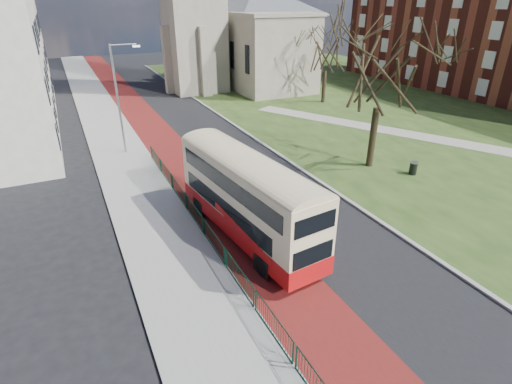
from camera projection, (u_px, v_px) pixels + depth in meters
ground at (293, 262)px, 18.44m from camera, size 160.00×160.00×0.00m
road_carriageway at (192, 136)px, 35.20m from camera, size 9.00×120.00×0.01m
bus_lane at (162, 140)px, 34.14m from camera, size 3.40×120.00×0.01m
pavement_west at (116, 146)px, 32.63m from camera, size 4.00×120.00×0.12m
kerb_west at (140, 142)px, 33.41m from camera, size 0.25×120.00×0.13m
kerb_east at (231, 123)px, 38.58m from camera, size 0.25×80.00×0.13m
grass_green at (389, 102)px, 46.37m from camera, size 40.00×80.00×0.04m
footpath at (434, 139)px, 34.31m from camera, size 18.84×32.82×0.03m
pedestrian_railing at (203, 226)px, 20.28m from camera, size 0.07×24.00×1.12m
brick_terrace at (501, 37)px, 47.26m from camera, size 10.30×44.30×13.50m
streetlamp at (119, 94)px, 29.28m from camera, size 2.13×0.18×8.00m
bus at (247, 194)px, 19.36m from camera, size 3.47×10.30×4.22m
winter_tree_near at (384, 57)px, 25.61m from camera, size 9.75×9.75×10.89m
winter_tree_far at (327, 45)px, 43.64m from camera, size 6.20×6.20×9.09m
litter_bin at (413, 168)px, 27.32m from camera, size 0.70×0.70×0.88m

